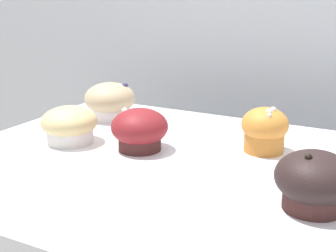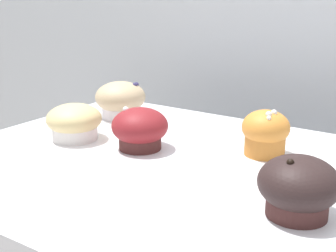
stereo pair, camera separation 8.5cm
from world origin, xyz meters
The scene contains 6 objects.
wall_back centered at (0.00, 0.60, 0.90)m, with size 3.20×0.10×1.80m, color silver.
muffin_front_center centered at (-0.35, 0.18, 0.98)m, with size 0.11×0.11×0.08m.
muffin_back_left centered at (0.15, -0.07, 0.98)m, with size 0.11×0.11×0.08m.
muffin_back_right centered at (0.02, 0.12, 0.98)m, with size 0.08×0.08×0.09m.
muffin_front_left centered at (-0.18, 0.03, 0.98)m, with size 0.10×0.10×0.08m.
muffin_front_right centered at (-0.32, 0.00, 0.97)m, with size 0.11×0.11×0.07m.
Camera 1 is at (0.25, -0.67, 1.23)m, focal length 50.00 mm.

